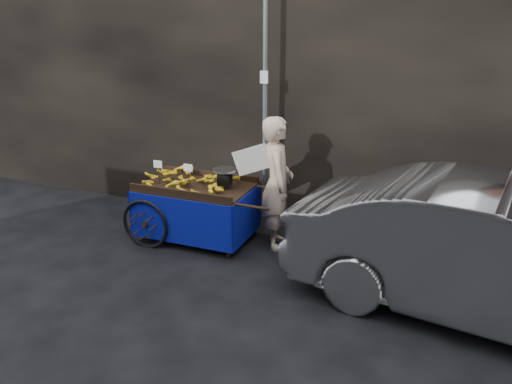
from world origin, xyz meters
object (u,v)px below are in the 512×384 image
at_px(parked_car, 503,256).
at_px(banana_cart, 193,191).
at_px(vendor, 277,183).
at_px(plastic_bag, 231,239).

bearing_deg(parked_car, banana_cart, 89.67).
distance_m(vendor, plastic_bag, 1.09).
relative_size(banana_cart, vendor, 1.18).
bearing_deg(banana_cart, vendor, 9.91).
relative_size(banana_cart, parked_car, 0.49).
height_order(banana_cart, plastic_bag, banana_cart).
distance_m(banana_cart, parked_car, 4.23).
relative_size(banana_cart, plastic_bag, 8.48).
bearing_deg(plastic_bag, vendor, 29.75).
height_order(vendor, parked_car, vendor).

